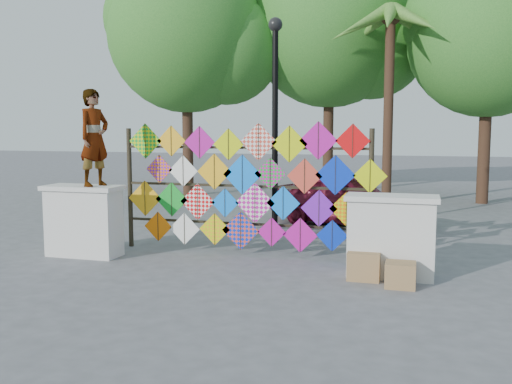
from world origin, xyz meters
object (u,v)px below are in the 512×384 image
kite_rack (248,188)px  vendor_woman (94,138)px  sedan (346,200)px  lamppost (275,108)px

kite_rack → vendor_woman: bearing=-159.9°
vendor_woman → sedan: size_ratio=0.47×
vendor_woman → kite_rack: bearing=-53.6°
sedan → lamppost: (-1.17, -2.34, 2.07)m
sedan → lamppost: 3.34m
kite_rack → sedan: bearing=69.3°
kite_rack → sedan: (1.36, 3.61, -0.60)m
sedan → kite_rack: bearing=178.2°
kite_rack → lamppost: size_ratio=1.11×
lamppost → sedan: bearing=63.4°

